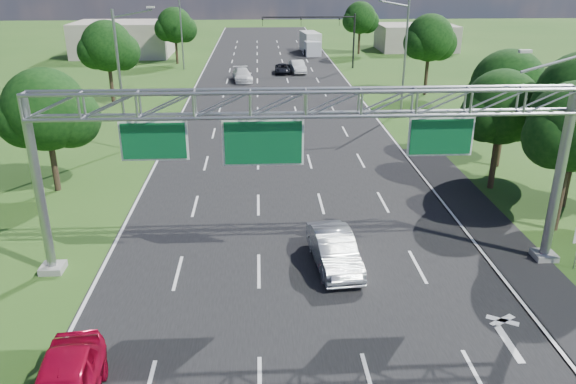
{
  "coord_description": "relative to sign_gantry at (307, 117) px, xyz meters",
  "views": [
    {
      "loc": [
        -1.64,
        -10.5,
        12.66
      ],
      "look_at": [
        -0.42,
        12.94,
        3.21
      ],
      "focal_mm": 35.0,
      "sensor_mm": 36.0,
      "label": 1
    }
  ],
  "objects": [
    {
      "name": "building_left",
      "position": [
        -22.33,
        66.0,
        -4.39
      ],
      "size": [
        14.0,
        10.0,
        5.0
      ],
      "primitive_type": "cube",
      "color": "#A39588",
      "rests_on": "ground"
    },
    {
      "name": "box_truck",
      "position": [
        6.28,
        67.41,
        -5.4
      ],
      "size": [
        3.08,
        8.45,
        3.11
      ],
      "rotation": [
        0.0,
        0.0,
        0.12
      ],
      "color": "silver",
      "rests_on": "ground"
    },
    {
      "name": "road",
      "position": [
        -0.33,
        18.0,
        -6.89
      ],
      "size": [
        18.0,
        180.0,
        0.02
      ],
      "primitive_type": "cube",
      "color": "black",
      "rests_on": "ground"
    },
    {
      "name": "silver_sedan",
      "position": [
        1.28,
        -0.17,
        -6.09
      ],
      "size": [
        2.2,
        5.03,
        1.61
      ],
      "primitive_type": "imported",
      "rotation": [
        0.0,
        0.0,
        0.1
      ],
      "color": "#ADB3B9",
      "rests_on": "ground"
    },
    {
      "name": "tree_verge_re",
      "position": [
        13.75,
        66.04,
        -1.7
      ],
      "size": [
        5.76,
        4.8,
        7.84
      ],
      "color": "#2D2116",
      "rests_on": "ground"
    },
    {
      "name": "road_flare",
      "position": [
        9.87,
        2.0,
        -6.89
      ],
      "size": [
        3.0,
        30.0,
        0.02
      ],
      "primitive_type": "cube",
      "color": "black",
      "rests_on": "ground"
    },
    {
      "name": "tree_cluster_right",
      "position": [
        14.47,
        7.19,
        -1.58
      ],
      "size": [
        9.91,
        14.6,
        8.68
      ],
      "color": "#2D2116",
      "rests_on": "ground"
    },
    {
      "name": "car_queue_d",
      "position": [
        3.02,
        49.85,
        -6.12
      ],
      "size": [
        2.16,
        4.81,
        1.53
      ],
      "primitive_type": "imported",
      "rotation": [
        0.0,
        0.0,
        0.12
      ],
      "color": "silver",
      "rests_on": "ground"
    },
    {
      "name": "sign_gantry",
      "position": [
        0.0,
        0.0,
        0.0
      ],
      "size": [
        23.5,
        1.0,
        9.56
      ],
      "color": "gray",
      "rests_on": "ground"
    },
    {
      "name": "tree_verge_lc",
      "position": [
        -13.25,
        58.04,
        -1.92
      ],
      "size": [
        5.76,
        4.8,
        7.62
      ],
      "color": "#2D2116",
      "rests_on": "ground"
    },
    {
      "name": "car_queue_a",
      "position": [
        -3.89,
        44.45,
        -6.15
      ],
      "size": [
        2.7,
        5.32,
        1.48
      ],
      "primitive_type": "imported",
      "rotation": [
        0.0,
        0.0,
        0.13
      ],
      "color": "white",
      "rests_on": "ground"
    },
    {
      "name": "car_queue_b",
      "position": [
        1.1,
        49.49,
        -6.31
      ],
      "size": [
        2.04,
        4.23,
        1.16
      ],
      "primitive_type": "imported",
      "rotation": [
        0.0,
        0.0,
        -0.03
      ],
      "color": "black",
      "rests_on": "ground"
    },
    {
      "name": "tree_verge_lb",
      "position": [
        -16.25,
        33.04,
        -1.48
      ],
      "size": [
        5.76,
        4.8,
        8.06
      ],
      "color": "#2D2116",
      "rests_on": "ground"
    },
    {
      "name": "ground",
      "position": [
        -0.33,
        18.0,
        -6.89
      ],
      "size": [
        220.0,
        220.0,
        0.0
      ],
      "primitive_type": "plane",
      "color": "#275018",
      "rests_on": "ground"
    },
    {
      "name": "streetlight_l_far",
      "position": [
        -11.63,
        53.0,
        -1.31
      ],
      "size": [
        2.97,
        0.22,
        10.16
      ],
      "color": "gray",
      "rests_on": "ground"
    },
    {
      "name": "building_right",
      "position": [
        23.67,
        70.0,
        -4.89
      ],
      "size": [
        12.0,
        9.0,
        4.0
      ],
      "primitive_type": "cube",
      "color": "#A39588",
      "rests_on": "ground"
    },
    {
      "name": "tree_verge_la",
      "position": [
        -14.25,
        10.04,
        -2.13
      ],
      "size": [
        5.76,
        4.8,
        7.4
      ],
      "color": "#2D2116",
      "rests_on": "ground"
    },
    {
      "name": "traffic_signal",
      "position": [
        7.15,
        53.0,
        -1.72
      ],
      "size": [
        12.21,
        0.24,
        7.0
      ],
      "color": "black",
      "rests_on": "ground"
    },
    {
      "name": "tree_verge_rd",
      "position": [
        15.75,
        36.04,
        -1.26
      ],
      "size": [
        5.76,
        4.8,
        8.28
      ],
      "color": "#2D2116",
      "rests_on": "ground"
    },
    {
      "name": "streetlight_r_mid",
      "position": [
        10.97,
        28.0,
        -1.31
      ],
      "size": [
        2.97,
        0.22,
        10.16
      ],
      "color": "gray",
      "rests_on": "ground"
    },
    {
      "name": "streetlight_l_near",
      "position": [
        -11.63,
        18.0,
        -1.31
      ],
      "size": [
        2.97,
        0.22,
        10.16
      ],
      "color": "gray",
      "rests_on": "ground"
    }
  ]
}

